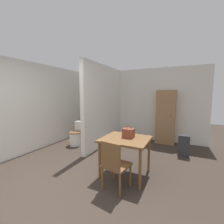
# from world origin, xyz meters

# --- Properties ---
(ground_plane) EXTENTS (16.00, 16.00, 0.00)m
(ground_plane) POSITION_xyz_m (0.00, 0.00, 0.00)
(ground_plane) COLOR #382D26
(wall_back) EXTENTS (5.06, 0.12, 2.50)m
(wall_back) POSITION_xyz_m (0.00, 3.78, 1.25)
(wall_back) COLOR silver
(wall_back) RESTS_ON ground_plane
(wall_left) EXTENTS (0.12, 4.72, 2.50)m
(wall_left) POSITION_xyz_m (-2.09, 1.86, 1.25)
(wall_left) COLOR silver
(wall_left) RESTS_ON ground_plane
(partition_wall) EXTENTS (0.12, 2.30, 2.50)m
(partition_wall) POSITION_xyz_m (-0.50, 2.57, 1.25)
(partition_wall) COLOR silver
(partition_wall) RESTS_ON ground_plane
(dining_table) EXTENTS (0.91, 0.82, 0.75)m
(dining_table) POSITION_xyz_m (0.79, 1.11, 0.66)
(dining_table) COLOR brown
(dining_table) RESTS_ON ground_plane
(wooden_chair) EXTENTS (0.46, 0.46, 0.85)m
(wooden_chair) POSITION_xyz_m (0.80, 0.57, 0.46)
(wooden_chair) COLOR brown
(wooden_chair) RESTS_ON ground_plane
(toilet) EXTENTS (0.41, 0.56, 0.73)m
(toilet) POSITION_xyz_m (-1.26, 2.13, 0.30)
(toilet) COLOR white
(toilet) RESTS_ON ground_plane
(handbag) EXTENTS (0.22, 0.17, 0.25)m
(handbag) POSITION_xyz_m (0.82, 1.18, 0.85)
(handbag) COLOR brown
(handbag) RESTS_ON dining_table
(wooden_cabinet) EXTENTS (0.59, 0.37, 1.75)m
(wooden_cabinet) POSITION_xyz_m (1.26, 3.53, 0.87)
(wooden_cabinet) COLOR #997047
(wooden_cabinet) RESTS_ON ground_plane
(space_heater) EXTENTS (0.27, 0.19, 0.56)m
(space_heater) POSITION_xyz_m (1.84, 2.64, 0.28)
(space_heater) COLOR #2D2D33
(space_heater) RESTS_ON ground_plane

